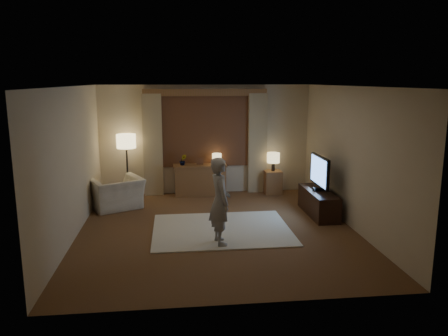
{
  "coord_description": "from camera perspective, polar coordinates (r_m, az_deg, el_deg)",
  "views": [
    {
      "loc": [
        -0.75,
        -7.62,
        2.71
      ],
      "look_at": [
        0.2,
        0.6,
        1.03
      ],
      "focal_mm": 35.0,
      "sensor_mm": 36.0,
      "label": 1
    }
  ],
  "objects": [
    {
      "name": "floor_lamp",
      "position": [
        10.23,
        -12.64,
        2.99
      ],
      "size": [
        0.44,
        0.44,
        1.49
      ],
      "color": "black",
      "rests_on": "floor"
    },
    {
      "name": "tv",
      "position": [
        8.98,
        12.39,
        -0.48
      ],
      "size": [
        0.24,
        0.99,
        0.71
      ],
      "color": "black",
      "rests_on": "tv_stand"
    },
    {
      "name": "table_lamp_side",
      "position": [
        10.51,
        6.46,
        1.28
      ],
      "size": [
        0.3,
        0.3,
        0.44
      ],
      "color": "black",
      "rests_on": "side_table"
    },
    {
      "name": "picture_frame",
      "position": [
        10.32,
        -3.16,
        0.76
      ],
      "size": [
        0.16,
        0.02,
        0.2
      ],
      "primitive_type": "cube",
      "color": "brown",
      "rests_on": "sideboard"
    },
    {
      "name": "rug",
      "position": [
        8.1,
        -0.32,
        -8.01
      ],
      "size": [
        2.5,
        2.0,
        0.02
      ],
      "primitive_type": "cube",
      "color": "beige",
      "rests_on": "floor"
    },
    {
      "name": "tv_stand",
      "position": [
        9.13,
        12.23,
        -4.44
      ],
      "size": [
        0.45,
        1.4,
        0.5
      ],
      "primitive_type": "cube",
      "color": "black",
      "rests_on": "floor"
    },
    {
      "name": "room",
      "position": [
        8.27,
        -1.29,
        1.88
      ],
      "size": [
        5.04,
        5.54,
        2.64
      ],
      "color": "brown",
      "rests_on": "ground"
    },
    {
      "name": "side_table",
      "position": [
        10.62,
        6.39,
        -1.84
      ],
      "size": [
        0.4,
        0.4,
        0.56
      ],
      "primitive_type": "cube",
      "color": "brown",
      "rests_on": "floor"
    },
    {
      "name": "armchair",
      "position": [
        9.6,
        -13.87,
        -3.23
      ],
      "size": [
        1.31,
        1.25,
        0.66
      ],
      "primitive_type": "imported",
      "rotation": [
        0.0,
        0.0,
        -2.67
      ],
      "color": "beige",
      "rests_on": "floor"
    },
    {
      "name": "table_lamp_sideboard",
      "position": [
        10.33,
        -0.95,
        1.35
      ],
      "size": [
        0.22,
        0.22,
        0.3
      ],
      "color": "black",
      "rests_on": "sideboard"
    },
    {
      "name": "person",
      "position": [
        7.2,
        -0.54,
        -4.33
      ],
      "size": [
        0.44,
        0.59,
        1.46
      ],
      "primitive_type": "imported",
      "rotation": [
        0.0,
        0.0,
        1.75
      ],
      "color": "#A6A199",
      "rests_on": "rug"
    },
    {
      "name": "plant",
      "position": [
        10.29,
        -5.38,
        0.99
      ],
      "size": [
        0.17,
        0.13,
        0.3
      ],
      "primitive_type": "imported",
      "color": "#999999",
      "rests_on": "sideboard"
    },
    {
      "name": "sideboard",
      "position": [
        10.41,
        -3.13,
        -1.67
      ],
      "size": [
        1.2,
        0.4,
        0.7
      ],
      "primitive_type": "cube",
      "color": "brown",
      "rests_on": "floor"
    }
  ]
}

